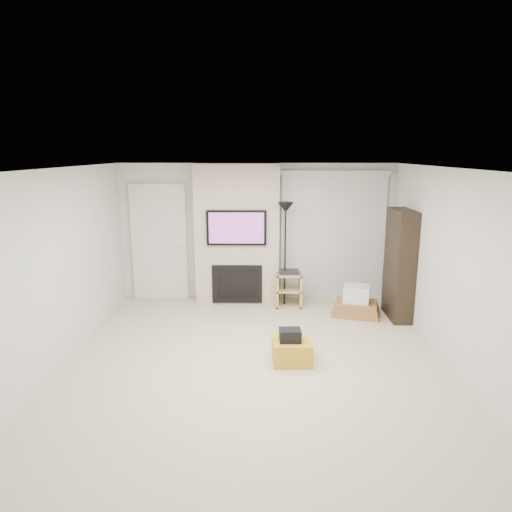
{
  "coord_description": "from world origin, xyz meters",
  "views": [
    {
      "loc": [
        0.05,
        -5.54,
        2.69
      ],
      "look_at": [
        0.0,
        1.2,
        1.15
      ],
      "focal_mm": 32.0,
      "sensor_mm": 36.0,
      "label": 1
    }
  ],
  "objects_px": {
    "floor_lamp": "(285,225)",
    "bookshelf": "(400,265)",
    "ottoman": "(292,350)",
    "av_stand": "(289,287)",
    "box_stack": "(356,304)"
  },
  "relations": [
    {
      "from": "floor_lamp",
      "to": "av_stand",
      "type": "bearing_deg",
      "value": 3.96
    },
    {
      "from": "ottoman",
      "to": "floor_lamp",
      "type": "distance_m",
      "value": 2.57
    },
    {
      "from": "ottoman",
      "to": "av_stand",
      "type": "distance_m",
      "value": 2.23
    },
    {
      "from": "floor_lamp",
      "to": "bookshelf",
      "type": "relative_size",
      "value": 1.03
    },
    {
      "from": "av_stand",
      "to": "ottoman",
      "type": "bearing_deg",
      "value": -92.42
    },
    {
      "from": "ottoman",
      "to": "box_stack",
      "type": "distance_m",
      "value": 2.14
    },
    {
      "from": "av_stand",
      "to": "box_stack",
      "type": "bearing_deg",
      "value": -21.79
    },
    {
      "from": "av_stand",
      "to": "box_stack",
      "type": "distance_m",
      "value": 1.21
    },
    {
      "from": "ottoman",
      "to": "bookshelf",
      "type": "relative_size",
      "value": 0.28
    },
    {
      "from": "box_stack",
      "to": "bookshelf",
      "type": "bearing_deg",
      "value": -8.72
    },
    {
      "from": "floor_lamp",
      "to": "box_stack",
      "type": "xyz_separation_m",
      "value": [
        1.19,
        -0.44,
        -1.27
      ]
    },
    {
      "from": "ottoman",
      "to": "box_stack",
      "type": "height_order",
      "value": "box_stack"
    },
    {
      "from": "ottoman",
      "to": "av_stand",
      "type": "bearing_deg",
      "value": 87.58
    },
    {
      "from": "floor_lamp",
      "to": "av_stand",
      "type": "relative_size",
      "value": 2.81
    },
    {
      "from": "floor_lamp",
      "to": "av_stand",
      "type": "height_order",
      "value": "floor_lamp"
    }
  ]
}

